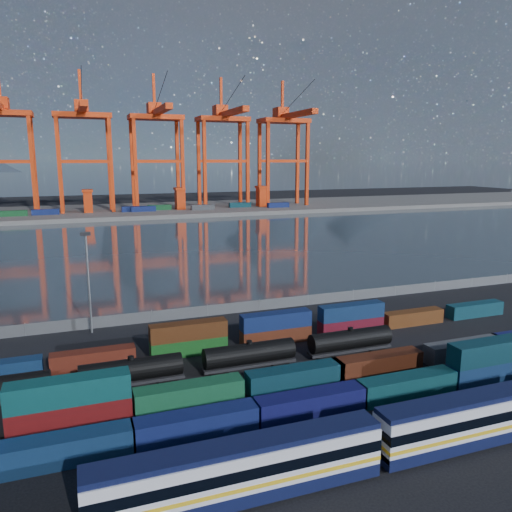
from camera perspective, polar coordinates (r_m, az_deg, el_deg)
name	(u,v)px	position (r m, az deg, el deg)	size (l,w,h in m)	color
ground	(332,369)	(69.92, 8.66, -12.60)	(700.00, 700.00, 0.00)	black
harbor_water	(178,245)	(166.29, -8.89, 1.31)	(700.00, 700.00, 0.00)	#2D3941
far_quay	(138,211)	(269.09, -13.30, 5.08)	(700.00, 70.00, 2.00)	#514F4C
distant_mountains	(99,94)	(1669.70, -17.47, 17.25)	(2470.00, 1100.00, 520.00)	#1E2630
passenger_train	(488,417)	(57.10, 24.97, -16.31)	(77.01, 3.09, 5.30)	silver
container_row_south	(241,410)	(54.49, -1.71, -17.23)	(141.17, 2.58, 5.50)	#434649
container_row_mid	(237,383)	(60.79, -2.22, -14.35)	(128.93, 2.54, 5.42)	#3D3F42
container_row_north	(287,330)	(78.24, 3.58, -8.44)	(140.93, 2.26, 4.82)	navy
tanker_string	(65,381)	(65.14, -21.01, -13.16)	(90.47, 2.79, 3.99)	black
waterfront_fence	(260,305)	(93.53, 0.42, -5.64)	(160.12, 0.12, 2.20)	#595B5E
yard_light_mast	(88,277)	(84.01, -18.63, -2.32)	(1.60, 0.40, 16.60)	slate
gantry_cranes	(121,128)	(260.56, -15.22, 13.95)	(201.69, 51.24, 69.39)	red
quay_containers	(119,210)	(253.39, -15.40, 5.14)	(172.58, 10.99, 2.60)	navy
straddle_carriers	(135,199)	(258.30, -13.65, 6.34)	(140.00, 7.00, 11.10)	red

